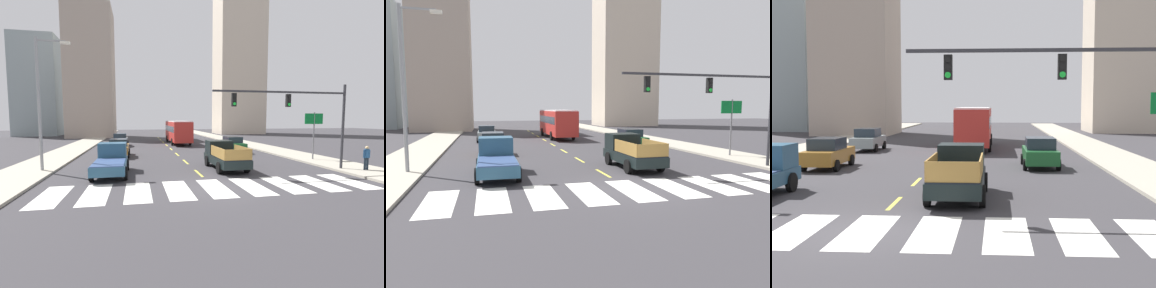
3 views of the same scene
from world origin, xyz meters
TOP-DOWN VIEW (x-y plane):
  - ground_plane at (0.00, 0.00)m, footprint 160.00×160.00m
  - sidewalk_right at (11.39, 18.00)m, footprint 3.72×110.00m
  - sidewalk_left at (-11.39, 18.00)m, footprint 3.72×110.00m
  - crosswalk_stripe_0 at (-8.03, 0.00)m, footprint 1.27×3.95m
  - crosswalk_stripe_1 at (-6.02, 0.00)m, footprint 1.27×3.95m
  - crosswalk_stripe_2 at (-4.02, 0.00)m, footprint 1.27×3.95m
  - crosswalk_stripe_3 at (-2.01, 0.00)m, footprint 1.27×3.95m
  - crosswalk_stripe_4 at (0.00, 0.00)m, footprint 1.27×3.95m
  - crosswalk_stripe_5 at (2.01, 0.00)m, footprint 1.27×3.95m
  - crosswalk_stripe_6 at (4.02, 0.00)m, footprint 1.27×3.95m
  - crosswalk_stripe_7 at (6.02, 0.00)m, footprint 1.27×3.95m
  - lane_dash_0 at (0.00, 4.00)m, footprint 0.16×2.40m
  - lane_dash_1 at (0.00, 9.00)m, footprint 0.16×2.40m
  - lane_dash_2 at (0.00, 14.00)m, footprint 0.16×2.40m
  - lane_dash_3 at (0.00, 19.00)m, footprint 0.16×2.40m
  - lane_dash_4 at (0.00, 24.00)m, footprint 0.16×2.40m
  - lane_dash_5 at (0.00, 29.00)m, footprint 0.16×2.40m
  - lane_dash_6 at (0.00, 34.00)m, footprint 0.16×2.40m
  - lane_dash_7 at (0.00, 39.00)m, footprint 0.16×2.40m
  - pickup_stakebed at (2.26, 5.53)m, footprint 2.18×5.20m
  - pickup_dark at (-5.70, 4.99)m, footprint 2.18×5.20m
  - city_bus at (1.92, 26.27)m, footprint 2.72×10.80m
  - sedan_mid at (6.16, 14.62)m, footprint 2.02×4.40m
  - sedan_near_left at (-5.74, 13.47)m, footprint 2.02×4.40m
  - sedan_near_right at (-6.20, 23.92)m, footprint 2.02×4.40m
  - traffic_signal_gantry at (7.05, 3.04)m, footprint 9.56×0.27m
  - direction_sign_green at (10.94, 7.40)m, footprint 1.70×0.12m
  - streetlight_left at (-10.25, 6.48)m, footprint 2.20×0.28m
  - block_mid_right at (-12.64, 43.91)m, footprint 8.62×8.78m

SIDE VIEW (x-z plane):
  - ground_plane at x=0.00m, z-range 0.00..0.00m
  - lane_dash_0 at x=0.00m, z-range 0.00..0.01m
  - lane_dash_1 at x=0.00m, z-range 0.00..0.01m
  - lane_dash_2 at x=0.00m, z-range 0.00..0.01m
  - lane_dash_3 at x=0.00m, z-range 0.00..0.01m
  - lane_dash_4 at x=0.00m, z-range 0.00..0.01m
  - lane_dash_5 at x=0.00m, z-range 0.00..0.01m
  - lane_dash_6 at x=0.00m, z-range 0.00..0.01m
  - lane_dash_7 at x=0.00m, z-range 0.00..0.01m
  - crosswalk_stripe_0 at x=-8.03m, z-range 0.00..0.01m
  - crosswalk_stripe_1 at x=-6.02m, z-range 0.00..0.01m
  - crosswalk_stripe_2 at x=-4.02m, z-range 0.00..0.01m
  - crosswalk_stripe_3 at x=-2.01m, z-range 0.00..0.01m
  - crosswalk_stripe_4 at x=0.00m, z-range 0.00..0.01m
  - crosswalk_stripe_5 at x=2.01m, z-range 0.00..0.01m
  - crosswalk_stripe_6 at x=4.02m, z-range 0.00..0.01m
  - crosswalk_stripe_7 at x=6.02m, z-range 0.00..0.01m
  - sidewalk_right at x=11.39m, z-range 0.00..0.15m
  - sidewalk_left at x=-11.39m, z-range 0.00..0.15m
  - sedan_mid at x=6.16m, z-range 0.00..1.72m
  - sedan_near_left at x=-5.74m, z-range 0.00..1.72m
  - sedan_near_right at x=-6.20m, z-range 0.00..1.72m
  - pickup_dark at x=-5.70m, z-range -0.06..1.90m
  - pickup_stakebed at x=2.26m, z-range -0.04..1.92m
  - city_bus at x=1.92m, z-range 0.29..3.61m
  - direction_sign_green at x=10.94m, z-range 0.93..5.13m
  - traffic_signal_gantry at x=7.05m, z-range 1.22..7.22m
  - streetlight_left at x=-10.25m, z-range 0.47..9.47m
  - block_mid_right at x=-12.64m, z-range 0.00..24.82m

